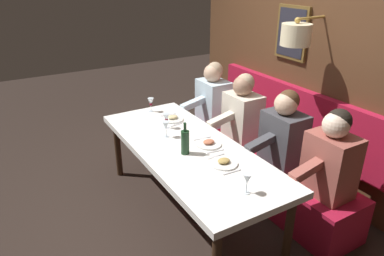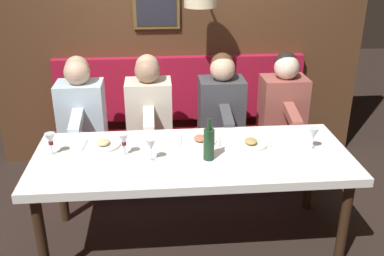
# 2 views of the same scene
# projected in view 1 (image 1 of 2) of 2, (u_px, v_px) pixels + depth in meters

# --- Properties ---
(ground_plane) EXTENTS (12.00, 12.00, 0.00)m
(ground_plane) POSITION_uv_depth(u_px,v_px,m) (188.00, 211.00, 3.61)
(ground_plane) COLOR black
(dining_table) EXTENTS (0.90, 2.24, 0.74)m
(dining_table) POSITION_uv_depth(u_px,v_px,m) (187.00, 153.00, 3.33)
(dining_table) COLOR white
(dining_table) RESTS_ON ground_plane
(banquette_bench) EXTENTS (0.52, 2.44, 0.45)m
(banquette_bench) POSITION_uv_depth(u_px,v_px,m) (257.00, 169.00, 3.93)
(banquette_bench) COLOR maroon
(banquette_bench) RESTS_ON ground_plane
(back_wall_panel) EXTENTS (0.59, 3.64, 2.90)m
(back_wall_panel) POSITION_uv_depth(u_px,v_px,m) (307.00, 61.00, 3.72)
(back_wall_panel) COLOR #51331E
(back_wall_panel) RESTS_ON ground_plane
(diner_nearest) EXTENTS (0.60, 0.40, 0.79)m
(diner_nearest) POSITION_uv_depth(u_px,v_px,m) (331.00, 157.00, 2.97)
(diner_nearest) COLOR #934C42
(diner_nearest) RESTS_ON banquette_bench
(diner_near) EXTENTS (0.60, 0.40, 0.79)m
(diner_near) POSITION_uv_depth(u_px,v_px,m) (284.00, 132.00, 3.41)
(diner_near) COLOR #3D3D42
(diner_near) RESTS_ON banquette_bench
(diner_middle) EXTENTS (0.60, 0.40, 0.79)m
(diner_middle) POSITION_uv_depth(u_px,v_px,m) (242.00, 111.00, 3.92)
(diner_middle) COLOR beige
(diner_middle) RESTS_ON banquette_bench
(diner_far) EXTENTS (0.60, 0.40, 0.79)m
(diner_far) POSITION_uv_depth(u_px,v_px,m) (213.00, 96.00, 4.39)
(diner_far) COLOR silver
(diner_far) RESTS_ON banquette_bench
(place_setting_0) EXTENTS (0.24, 0.31, 0.05)m
(place_setting_0) POSITION_uv_depth(u_px,v_px,m) (224.00, 163.00, 3.00)
(place_setting_0) COLOR silver
(place_setting_0) RESTS_ON dining_table
(place_setting_1) EXTENTS (0.24, 0.33, 0.05)m
(place_setting_1) POSITION_uv_depth(u_px,v_px,m) (173.00, 119.00, 3.88)
(place_setting_1) COLOR silver
(place_setting_1) RESTS_ON dining_table
(place_setting_2) EXTENTS (0.24, 0.33, 0.05)m
(place_setting_2) POSITION_uv_depth(u_px,v_px,m) (209.00, 144.00, 3.33)
(place_setting_2) COLOR silver
(place_setting_2) RESTS_ON dining_table
(wine_glass_0) EXTENTS (0.07, 0.07, 0.16)m
(wine_glass_0) POSITION_uv_depth(u_px,v_px,m) (166.00, 126.00, 3.45)
(wine_glass_0) COLOR silver
(wine_glass_0) RESTS_ON dining_table
(wine_glass_1) EXTENTS (0.07, 0.07, 0.16)m
(wine_glass_1) POSITION_uv_depth(u_px,v_px,m) (151.00, 102.00, 4.07)
(wine_glass_1) COLOR silver
(wine_glass_1) RESTS_ON dining_table
(wine_glass_2) EXTENTS (0.07, 0.07, 0.16)m
(wine_glass_2) POSITION_uv_depth(u_px,v_px,m) (166.00, 118.00, 3.64)
(wine_glass_2) COLOR silver
(wine_glass_2) RESTS_ON dining_table
(wine_glass_3) EXTENTS (0.07, 0.07, 0.16)m
(wine_glass_3) POSITION_uv_depth(u_px,v_px,m) (247.00, 179.00, 2.57)
(wine_glass_3) COLOR silver
(wine_glass_3) RESTS_ON dining_table
(wine_bottle) EXTENTS (0.08, 0.08, 0.30)m
(wine_bottle) POSITION_uv_depth(u_px,v_px,m) (185.00, 142.00, 3.13)
(wine_bottle) COLOR #19381E
(wine_bottle) RESTS_ON dining_table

